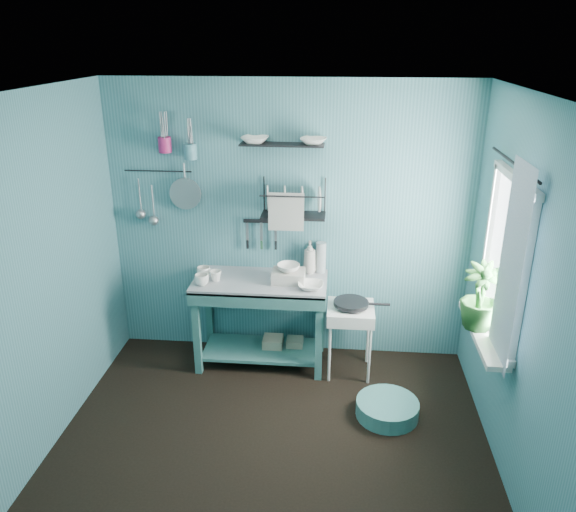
# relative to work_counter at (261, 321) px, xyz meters

# --- Properties ---
(floor) EXTENTS (3.20, 3.20, 0.00)m
(floor) POSITION_rel_work_counter_xyz_m (0.23, -1.22, -0.41)
(floor) COLOR black
(floor) RESTS_ON ground
(ceiling) EXTENTS (3.20, 3.20, 0.00)m
(ceiling) POSITION_rel_work_counter_xyz_m (0.23, -1.22, 2.09)
(ceiling) COLOR silver
(ceiling) RESTS_ON ground
(wall_back) EXTENTS (3.20, 0.00, 3.20)m
(wall_back) POSITION_rel_work_counter_xyz_m (0.23, 0.28, 0.84)
(wall_back) COLOR #3D757E
(wall_back) RESTS_ON ground
(wall_front) EXTENTS (3.20, 0.00, 3.20)m
(wall_front) POSITION_rel_work_counter_xyz_m (0.23, -2.72, 0.84)
(wall_front) COLOR #3D757E
(wall_front) RESTS_ON ground
(wall_left) EXTENTS (0.00, 3.00, 3.00)m
(wall_left) POSITION_rel_work_counter_xyz_m (-1.37, -1.22, 0.84)
(wall_left) COLOR #3D757E
(wall_left) RESTS_ON ground
(wall_right) EXTENTS (0.00, 3.00, 3.00)m
(wall_right) POSITION_rel_work_counter_xyz_m (1.83, -1.22, 0.84)
(wall_right) COLOR #3D757E
(wall_right) RESTS_ON ground
(work_counter) EXTENTS (1.19, 0.63, 0.82)m
(work_counter) POSITION_rel_work_counter_xyz_m (0.00, 0.00, 0.00)
(work_counter) COLOR #326A67
(work_counter) RESTS_ON floor
(mug_left) EXTENTS (0.12, 0.12, 0.10)m
(mug_left) POSITION_rel_work_counter_xyz_m (-0.48, -0.16, 0.46)
(mug_left) COLOR white
(mug_left) RESTS_ON work_counter
(mug_mid) EXTENTS (0.14, 0.14, 0.09)m
(mug_mid) POSITION_rel_work_counter_xyz_m (-0.38, -0.06, 0.46)
(mug_mid) COLOR white
(mug_mid) RESTS_ON work_counter
(mug_right) EXTENTS (0.17, 0.17, 0.10)m
(mug_right) POSITION_rel_work_counter_xyz_m (-0.50, 0.00, 0.46)
(mug_right) COLOR white
(mug_right) RESTS_ON work_counter
(wash_tub) EXTENTS (0.28, 0.22, 0.10)m
(wash_tub) POSITION_rel_work_counter_xyz_m (0.25, -0.02, 0.46)
(wash_tub) COLOR #BBB4AB
(wash_tub) RESTS_ON work_counter
(tub_bowl) EXTENTS (0.20, 0.19, 0.06)m
(tub_bowl) POSITION_rel_work_counter_xyz_m (0.25, -0.02, 0.54)
(tub_bowl) COLOR white
(tub_bowl) RESTS_ON wash_tub
(soap_bottle) EXTENTS (0.11, 0.12, 0.30)m
(soap_bottle) POSITION_rel_work_counter_xyz_m (0.42, 0.20, 0.56)
(soap_bottle) COLOR #BBB4AB
(soap_bottle) RESTS_ON work_counter
(water_bottle) EXTENTS (0.09, 0.09, 0.28)m
(water_bottle) POSITION_rel_work_counter_xyz_m (0.52, 0.22, 0.55)
(water_bottle) COLOR #9DABAF
(water_bottle) RESTS_ON work_counter
(counter_bowl) EXTENTS (0.22, 0.22, 0.05)m
(counter_bowl) POSITION_rel_work_counter_xyz_m (0.45, -0.15, 0.44)
(counter_bowl) COLOR white
(counter_bowl) RESTS_ON work_counter
(hotplate_stand) EXTENTS (0.47, 0.47, 0.64)m
(hotplate_stand) POSITION_rel_work_counter_xyz_m (0.80, -0.09, -0.09)
(hotplate_stand) COLOR white
(hotplate_stand) RESTS_ON floor
(frying_pan) EXTENTS (0.30, 0.30, 0.03)m
(frying_pan) POSITION_rel_work_counter_xyz_m (0.80, -0.09, 0.27)
(frying_pan) COLOR black
(frying_pan) RESTS_ON hotplate_stand
(knife_strip) EXTENTS (0.32, 0.03, 0.03)m
(knife_strip) POSITION_rel_work_counter_xyz_m (-0.02, 0.25, 0.87)
(knife_strip) COLOR black
(knife_strip) RESTS_ON wall_back
(dish_rack) EXTENTS (0.56, 0.26, 0.32)m
(dish_rack) POSITION_rel_work_counter_xyz_m (0.28, 0.15, 1.11)
(dish_rack) COLOR black
(dish_rack) RESTS_ON wall_back
(upper_shelf) EXTENTS (0.70, 0.19, 0.02)m
(upper_shelf) POSITION_rel_work_counter_xyz_m (0.18, 0.18, 1.56)
(upper_shelf) COLOR black
(upper_shelf) RESTS_ON wall_back
(shelf_bowl_left) EXTENTS (0.25, 0.25, 0.06)m
(shelf_bowl_left) POSITION_rel_work_counter_xyz_m (-0.05, 0.18, 1.66)
(shelf_bowl_left) COLOR white
(shelf_bowl_left) RESTS_ON upper_shelf
(shelf_bowl_right) EXTENTS (0.25, 0.25, 0.05)m
(shelf_bowl_right) POSITION_rel_work_counter_xyz_m (0.44, 0.18, 1.60)
(shelf_bowl_right) COLOR white
(shelf_bowl_right) RESTS_ON upper_shelf
(utensil_cup_magenta) EXTENTS (0.11, 0.11, 0.13)m
(utensil_cup_magenta) POSITION_rel_work_counter_xyz_m (-0.82, 0.20, 1.54)
(utensil_cup_magenta) COLOR #B32161
(utensil_cup_magenta) RESTS_ON wall_back
(utensil_cup_teal) EXTENTS (0.11, 0.11, 0.13)m
(utensil_cup_teal) POSITION_rel_work_counter_xyz_m (-0.61, 0.20, 1.48)
(utensil_cup_teal) COLOR teal
(utensil_cup_teal) RESTS_ON wall_back
(colander) EXTENTS (0.28, 0.03, 0.28)m
(colander) POSITION_rel_work_counter_xyz_m (-0.68, 0.23, 1.11)
(colander) COLOR #929499
(colander) RESTS_ON wall_back
(ladle_outer) EXTENTS (0.01, 0.01, 0.30)m
(ladle_outer) POSITION_rel_work_counter_xyz_m (-1.10, 0.24, 1.08)
(ladle_outer) COLOR #929499
(ladle_outer) RESTS_ON wall_back
(ladle_inner) EXTENTS (0.01, 0.01, 0.30)m
(ladle_inner) POSITION_rel_work_counter_xyz_m (-0.99, 0.24, 1.02)
(ladle_inner) COLOR #929499
(ladle_inner) RESTS_ON wall_back
(hook_rail) EXTENTS (0.60, 0.01, 0.01)m
(hook_rail) POSITION_rel_work_counter_xyz_m (-0.92, 0.25, 1.30)
(hook_rail) COLOR black
(hook_rail) RESTS_ON wall_back
(window_glass) EXTENTS (0.00, 1.10, 1.10)m
(window_glass) POSITION_rel_work_counter_xyz_m (1.81, -0.77, 0.99)
(window_glass) COLOR white
(window_glass) RESTS_ON wall_right
(windowsill) EXTENTS (0.16, 0.95, 0.04)m
(windowsill) POSITION_rel_work_counter_xyz_m (1.73, -0.77, 0.40)
(windowsill) COLOR white
(windowsill) RESTS_ON wall_right
(curtain) EXTENTS (0.00, 1.35, 1.35)m
(curtain) POSITION_rel_work_counter_xyz_m (1.75, -1.07, 1.04)
(curtain) COLOR silver
(curtain) RESTS_ON wall_right
(curtain_rod) EXTENTS (0.02, 1.05, 0.02)m
(curtain_rod) POSITION_rel_work_counter_xyz_m (1.77, -0.77, 1.64)
(curtain_rod) COLOR black
(curtain_rod) RESTS_ON wall_right
(potted_plant) EXTENTS (0.32, 0.32, 0.50)m
(potted_plant) POSITION_rel_work_counter_xyz_m (1.69, -0.71, 0.67)
(potted_plant) COLOR #245A24
(potted_plant) RESTS_ON windowsill
(storage_tin_large) EXTENTS (0.18, 0.18, 0.22)m
(storage_tin_large) POSITION_rel_work_counter_xyz_m (0.10, 0.05, -0.30)
(storage_tin_large) COLOR gray
(storage_tin_large) RESTS_ON floor
(storage_tin_small) EXTENTS (0.15, 0.15, 0.20)m
(storage_tin_small) POSITION_rel_work_counter_xyz_m (0.30, 0.08, -0.31)
(storage_tin_small) COLOR gray
(storage_tin_small) RESTS_ON floor
(floor_basin) EXTENTS (0.49, 0.49, 0.13)m
(floor_basin) POSITION_rel_work_counter_xyz_m (1.10, -0.71, -0.35)
(floor_basin) COLOR teal
(floor_basin) RESTS_ON floor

